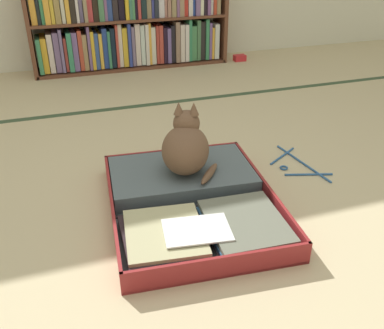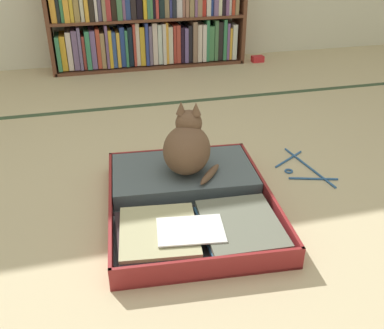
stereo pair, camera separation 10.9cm
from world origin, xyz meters
name	(u,v)px [view 2 (the right image)]	position (x,y,z in m)	size (l,w,h in m)	color
ground_plane	(173,230)	(0.00, 0.00, 0.00)	(10.00, 10.00, 0.00)	#C8B78D
tatami_border	(130,107)	(0.00, 1.34, 0.00)	(4.80, 0.05, 0.00)	#364B32
bookshelf	(148,21)	(0.28, 2.24, 0.37)	(1.57, 0.27, 0.78)	brown
open_suitcase	(189,198)	(0.10, 0.14, 0.04)	(0.72, 0.86, 0.09)	maroon
black_cat	(188,147)	(0.13, 0.29, 0.20)	(0.29, 0.32, 0.30)	brown
clothes_hanger	(302,168)	(0.70, 0.31, 0.00)	(0.24, 0.41, 0.01)	#2D5D9A
small_red_pouch	(258,59)	(1.20, 2.13, 0.02)	(0.10, 0.07, 0.05)	red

